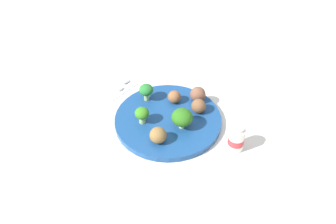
# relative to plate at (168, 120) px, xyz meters

# --- Properties ---
(ground_plane) EXTENTS (4.00, 4.00, 0.00)m
(ground_plane) POSITION_rel_plate_xyz_m (0.00, 0.00, -0.01)
(ground_plane) COLOR silver
(plate) EXTENTS (0.28, 0.28, 0.02)m
(plate) POSITION_rel_plate_xyz_m (0.00, 0.00, 0.00)
(plate) COLOR navy
(plate) RESTS_ON ground_plane
(broccoli_floret_mid_right) EXTENTS (0.04, 0.04, 0.05)m
(broccoli_floret_mid_right) POSITION_rel_plate_xyz_m (-0.03, -0.06, 0.04)
(broccoli_floret_mid_right) COLOR #99BD70
(broccoli_floret_mid_right) RESTS_ON plate
(broccoli_floret_back_left) EXTENTS (0.05, 0.05, 0.05)m
(broccoli_floret_back_left) POSITION_rel_plate_xyz_m (0.05, -0.00, 0.04)
(broccoli_floret_back_left) COLOR #A5C67E
(broccoli_floret_back_left) RESTS_ON plate
(broccoli_floret_far_rim) EXTENTS (0.04, 0.04, 0.05)m
(broccoli_floret_far_rim) POSITION_rel_plate_xyz_m (-0.09, 0.01, 0.04)
(broccoli_floret_far_rim) COLOR #92B871
(broccoli_floret_far_rim) RESTS_ON plate
(meatball_back_left) EXTENTS (0.04, 0.04, 0.04)m
(meatball_back_left) POSITION_rel_plate_xyz_m (-0.03, 0.06, 0.03)
(meatball_back_left) COLOR brown
(meatball_back_left) RESTS_ON plate
(meatball_far_rim) EXTENTS (0.04, 0.04, 0.04)m
(meatball_far_rim) POSITION_rel_plate_xyz_m (0.04, -0.08, 0.03)
(meatball_far_rim) COLOR brown
(meatball_far_rim) RESTS_ON plate
(meatball_front_left) EXTENTS (0.04, 0.04, 0.04)m
(meatball_front_left) POSITION_rel_plate_xyz_m (0.01, 0.11, 0.03)
(meatball_front_left) COLOR brown
(meatball_front_left) RESTS_ON plate
(meatball_near_rim) EXTENTS (0.04, 0.04, 0.04)m
(meatball_near_rim) POSITION_rel_plate_xyz_m (0.04, 0.07, 0.03)
(meatball_near_rim) COLOR brown
(meatball_near_rim) RESTS_ON plate
(napkin) EXTENTS (0.18, 0.13, 0.01)m
(napkin) POSITION_rel_plate_xyz_m (-0.26, 0.01, -0.01)
(napkin) COLOR white
(napkin) RESTS_ON ground_plane
(fork) EXTENTS (0.12, 0.03, 0.01)m
(fork) POSITION_rel_plate_xyz_m (-0.25, 0.03, -0.00)
(fork) COLOR silver
(fork) RESTS_ON napkin
(knife) EXTENTS (0.15, 0.03, 0.01)m
(knife) POSITION_rel_plate_xyz_m (-0.25, -0.01, -0.00)
(knife) COLOR silver
(knife) RESTS_ON napkin
(yogurt_bottle) EXTENTS (0.04, 0.04, 0.07)m
(yogurt_bottle) POSITION_rel_plate_xyz_m (0.18, 0.05, 0.02)
(yogurt_bottle) COLOR white
(yogurt_bottle) RESTS_ON ground_plane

